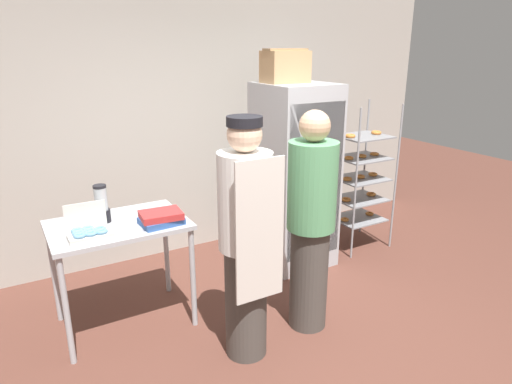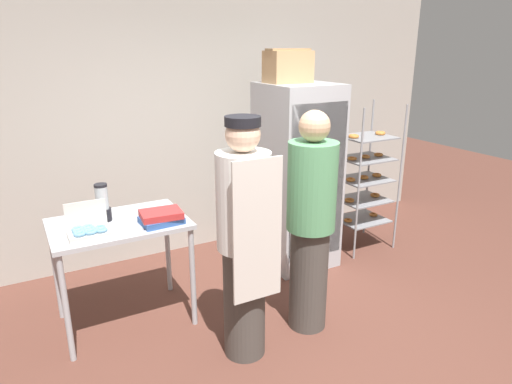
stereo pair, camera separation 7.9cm
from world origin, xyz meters
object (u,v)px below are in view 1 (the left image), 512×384
at_px(refrigerator, 294,176).
at_px(binder_stack, 161,218).
at_px(donut_box, 89,233).
at_px(cardboard_storage_box, 285,66).
at_px(blender_pitcher, 101,206).
at_px(person_customer, 311,222).
at_px(baking_rack, 360,177).
at_px(person_baker, 246,239).

xyz_separation_m(refrigerator, binder_stack, (-1.58, -0.47, 0.01)).
distance_m(donut_box, cardboard_storage_box, 2.36).
bearing_deg(blender_pitcher, binder_stack, -35.75).
relative_size(blender_pitcher, person_customer, 0.17).
bearing_deg(baking_rack, cardboard_storage_box, 172.74).
relative_size(baking_rack, person_customer, 0.92).
relative_size(refrigerator, blender_pitcher, 6.20).
relative_size(baking_rack, binder_stack, 4.98).
relative_size(donut_box, person_baker, 0.17).
distance_m(donut_box, person_customer, 1.64).
xyz_separation_m(baking_rack, person_customer, (-1.44, -1.01, 0.10)).
distance_m(baking_rack, binder_stack, 2.48).
height_order(baking_rack, cardboard_storage_box, cardboard_storage_box).
height_order(blender_pitcher, person_baker, person_baker).
bearing_deg(person_baker, blender_pitcher, 129.68).
distance_m(blender_pitcher, person_baker, 1.21).
distance_m(baking_rack, blender_pitcher, 2.83).
bearing_deg(person_baker, person_customer, 6.39).
xyz_separation_m(blender_pitcher, binder_stack, (0.38, -0.27, -0.08)).
bearing_deg(donut_box, person_customer, -20.16).
relative_size(refrigerator, donut_box, 6.29).
xyz_separation_m(donut_box, binder_stack, (0.54, 0.02, 0.00)).
distance_m(baking_rack, person_baker, 2.32).
distance_m(refrigerator, donut_box, 2.17).
distance_m(refrigerator, person_customer, 1.20).
xyz_separation_m(person_baker, person_customer, (0.61, 0.07, -0.02)).
xyz_separation_m(refrigerator, person_baker, (-1.19, -1.13, -0.01)).
relative_size(refrigerator, cardboard_storage_box, 4.34).
distance_m(refrigerator, binder_stack, 1.64).
relative_size(cardboard_storage_box, person_customer, 0.24).
relative_size(baking_rack, blender_pitcher, 5.41).
height_order(refrigerator, blender_pitcher, refrigerator).
distance_m(cardboard_storage_box, person_customer, 1.66).
relative_size(donut_box, binder_stack, 0.91).
height_order(refrigerator, cardboard_storage_box, cardboard_storage_box).
distance_m(baking_rack, person_customer, 1.76).
xyz_separation_m(baking_rack, cardboard_storage_box, (-0.95, 0.12, 1.21)).
bearing_deg(person_baker, donut_box, 145.63).
relative_size(person_baker, person_customer, 1.00).
bearing_deg(cardboard_storage_box, blender_pitcher, -171.63).
distance_m(refrigerator, blender_pitcher, 1.97).
distance_m(blender_pitcher, binder_stack, 0.48).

